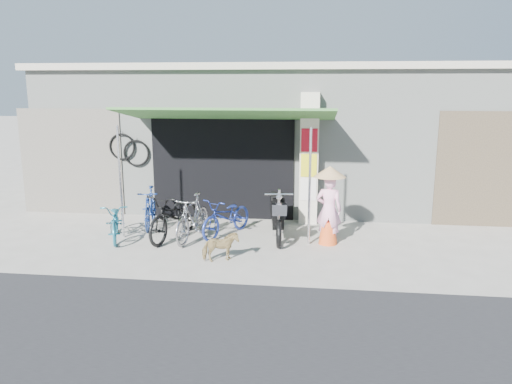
# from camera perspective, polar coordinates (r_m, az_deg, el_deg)

# --- Properties ---
(ground) EXTENTS (80.00, 80.00, 0.00)m
(ground) POSITION_cam_1_polar(r_m,az_deg,el_deg) (9.55, 0.46, -7.17)
(ground) COLOR #A9A399
(ground) RESTS_ON ground
(bicycle_shop) EXTENTS (12.30, 5.30, 3.66)m
(bicycle_shop) POSITION_cam_1_polar(r_m,az_deg,el_deg) (14.15, 2.84, 6.75)
(bicycle_shop) COLOR #A8ADA5
(bicycle_shop) RESTS_ON ground
(shop_pillar) EXTENTS (0.42, 0.44, 3.00)m
(shop_pillar) POSITION_cam_1_polar(r_m,az_deg,el_deg) (11.52, 6.09, 3.79)
(shop_pillar) COLOR beige
(shop_pillar) RESTS_ON ground
(awning) EXTENTS (4.60, 1.88, 2.72)m
(awning) POSITION_cam_1_polar(r_m,az_deg,el_deg) (10.78, -3.35, 8.69)
(awning) COLOR #376C31
(awning) RESTS_ON ground
(neighbour_right) EXTENTS (2.60, 0.06, 2.60)m
(neighbour_right) POSITION_cam_1_polar(r_m,az_deg,el_deg) (12.35, 25.73, 2.28)
(neighbour_right) COLOR brown
(neighbour_right) RESTS_ON ground
(neighbour_left) EXTENTS (2.60, 0.06, 2.60)m
(neighbour_left) POSITION_cam_1_polar(r_m,az_deg,el_deg) (13.16, -20.35, 3.26)
(neighbour_left) COLOR #6B665B
(neighbour_left) RESTS_ON ground
(bike_teal) EXTENTS (1.02, 1.60, 0.80)m
(bike_teal) POSITION_cam_1_polar(r_m,az_deg,el_deg) (10.77, -15.75, -3.17)
(bike_teal) COLOR #1B677D
(bike_teal) RESTS_ON ground
(bike_blue) EXTENTS (0.70, 1.56, 0.91)m
(bike_blue) POSITION_cam_1_polar(r_m,az_deg,el_deg) (11.47, -12.00, -1.77)
(bike_blue) COLOR navy
(bike_blue) RESTS_ON ground
(bike_black) EXTENTS (1.11, 1.98, 0.99)m
(bike_black) POSITION_cam_1_polar(r_m,az_deg,el_deg) (10.55, -9.25, -2.65)
(bike_black) COLOR black
(bike_black) RESTS_ON ground
(bike_silver) EXTENTS (0.72, 1.65, 0.96)m
(bike_silver) POSITION_cam_1_polar(r_m,az_deg,el_deg) (10.38, -7.25, -2.92)
(bike_silver) COLOR #A09FA4
(bike_silver) RESTS_ON ground
(bike_navy) EXTENTS (1.22, 1.67, 0.84)m
(bike_navy) POSITION_cam_1_polar(r_m,az_deg,el_deg) (10.63, -3.35, -2.81)
(bike_navy) COLOR navy
(bike_navy) RESTS_ON ground
(street_dog) EXTENTS (0.71, 0.53, 0.55)m
(street_dog) POSITION_cam_1_polar(r_m,az_deg,el_deg) (9.14, -4.11, -6.28)
(street_dog) COLOR #93734E
(street_dog) RESTS_ON ground
(moped) EXTENTS (0.57, 1.94, 1.10)m
(moped) POSITION_cam_1_polar(r_m,az_deg,el_deg) (10.50, 2.46, -2.52)
(moped) COLOR black
(moped) RESTS_ON ground
(nun) EXTENTS (0.64, 0.64, 1.60)m
(nun) POSITION_cam_1_polar(r_m,az_deg,el_deg) (10.08, 8.34, -1.50)
(nun) COLOR #FFABCF
(nun) RESTS_ON ground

